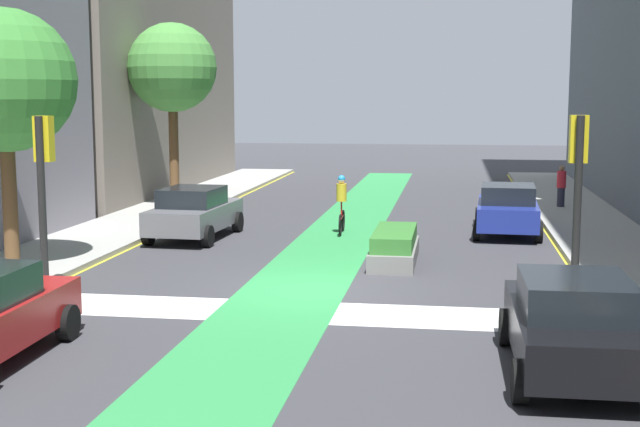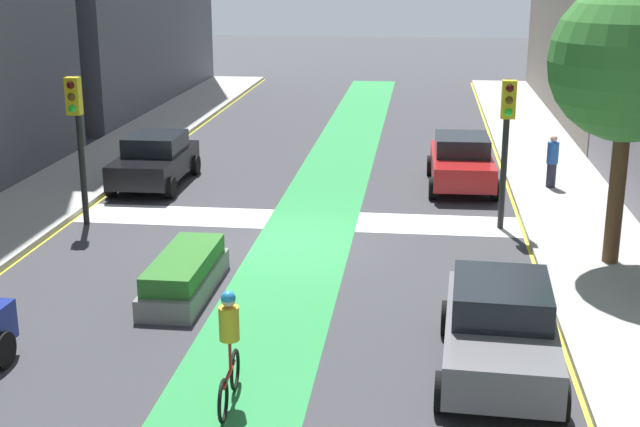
# 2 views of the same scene
# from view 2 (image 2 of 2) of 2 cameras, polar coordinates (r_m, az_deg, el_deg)

# --- Properties ---
(ground_plane) EXTENTS (120.00, 120.00, 0.00)m
(ground_plane) POSITION_cam_2_polar(r_m,az_deg,el_deg) (21.62, -2.32, -1.93)
(ground_plane) COLOR #38383D
(bike_lane_paint) EXTENTS (2.40, 60.00, 0.01)m
(bike_lane_paint) POSITION_cam_2_polar(r_m,az_deg,el_deg) (21.55, -1.14, -1.96)
(bike_lane_paint) COLOR #2D8C47
(bike_lane_paint) RESTS_ON ground_plane
(crosswalk_band) EXTENTS (12.00, 1.80, 0.01)m
(crosswalk_band) POSITION_cam_2_polar(r_m,az_deg,el_deg) (23.50, -1.55, -0.41)
(crosswalk_band) COLOR silver
(crosswalk_band) RESTS_ON ground_plane
(sidewalk_left) EXTENTS (3.00, 60.00, 0.15)m
(sidewalk_left) POSITION_cam_2_polar(r_m,az_deg,el_deg) (21.75, 17.61, -2.39)
(sidewalk_left) COLOR #9E9E99
(sidewalk_left) RESTS_ON ground_plane
(curb_stripe_left) EXTENTS (0.16, 60.00, 0.01)m
(curb_stripe_left) POSITION_cam_2_polar(r_m,az_deg,el_deg) (21.53, 13.67, -2.46)
(curb_stripe_left) COLOR yellow
(curb_stripe_left) RESTS_ON ground_plane
(curb_stripe_right) EXTENTS (0.16, 60.00, 0.01)m
(curb_stripe_right) POSITION_cam_2_polar(r_m,az_deg,el_deg) (23.30, -17.05, -1.29)
(curb_stripe_right) COLOR yellow
(curb_stripe_right) RESTS_ON ground_plane
(traffic_signal_near_right) EXTENTS (0.35, 0.52, 3.91)m
(traffic_signal_near_right) POSITION_cam_2_polar(r_m,az_deg,el_deg) (23.21, -15.61, 5.77)
(traffic_signal_near_right) COLOR black
(traffic_signal_near_right) RESTS_ON ground_plane
(traffic_signal_near_left) EXTENTS (0.35, 0.52, 3.88)m
(traffic_signal_near_left) POSITION_cam_2_polar(r_m,az_deg,el_deg) (22.50, 12.12, 5.64)
(traffic_signal_near_left) COLOR black
(traffic_signal_near_left) RESTS_ON ground_plane
(car_grey_left_far) EXTENTS (2.19, 4.28, 1.57)m
(car_grey_left_far) POSITION_cam_2_polar(r_m,az_deg,el_deg) (15.08, 11.69, -7.33)
(car_grey_left_far) COLOR slate
(car_grey_left_far) RESTS_ON ground_plane
(car_red_left_near) EXTENTS (2.09, 4.23, 1.57)m
(car_red_left_near) POSITION_cam_2_polar(r_m,az_deg,el_deg) (27.11, 9.24, 3.40)
(car_red_left_near) COLOR #A51919
(car_red_left_near) RESTS_ON ground_plane
(car_black_right_near) EXTENTS (2.05, 4.22, 1.57)m
(car_black_right_near) POSITION_cam_2_polar(r_m,az_deg,el_deg) (27.46, -10.76, 3.48)
(car_black_right_near) COLOR black
(car_black_right_near) RESTS_ON ground_plane
(cyclist_in_lane) EXTENTS (0.32, 1.73, 1.86)m
(cyclist_in_lane) POSITION_cam_2_polar(r_m,az_deg,el_deg) (13.81, -5.97, -8.58)
(cyclist_in_lane) COLOR black
(cyclist_in_lane) RESTS_ON ground_plane
(pedestrian_sidewalk_left_a) EXTENTS (0.34, 0.34, 1.59)m
(pedestrian_sidewalk_left_a) POSITION_cam_2_polar(r_m,az_deg,el_deg) (27.01, 14.95, 3.34)
(pedestrian_sidewalk_left_a) COLOR #262638
(pedestrian_sidewalk_left_a) RESTS_ON sidewalk_left
(street_tree_near) EXTENTS (3.45, 3.45, 6.24)m
(street_tree_near) POSITION_cam_2_polar(r_m,az_deg,el_deg) (19.96, 19.58, 9.27)
(street_tree_near) COLOR brown
(street_tree_near) RESTS_ON sidewalk_left
(median_planter) EXTENTS (1.14, 3.40, 0.85)m
(median_planter) POSITION_cam_2_polar(r_m,az_deg,el_deg) (18.50, -8.84, -3.99)
(median_planter) COLOR slate
(median_planter) RESTS_ON ground_plane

